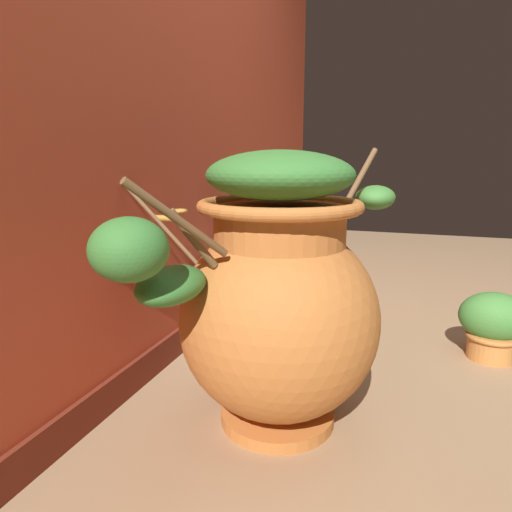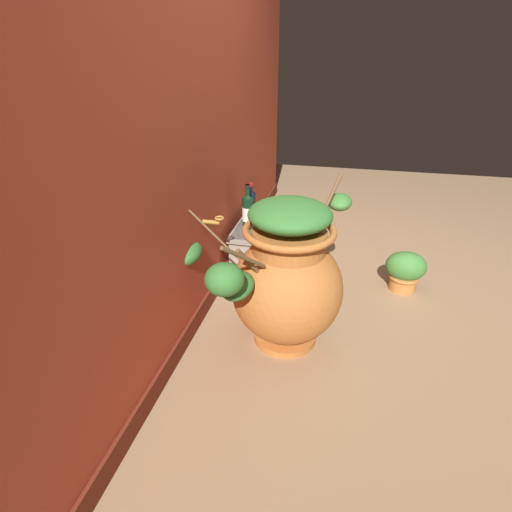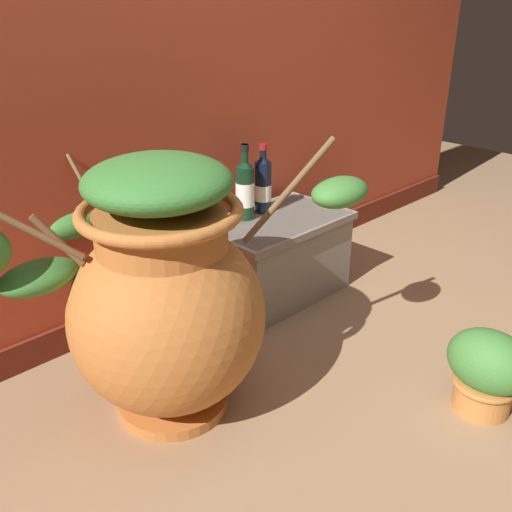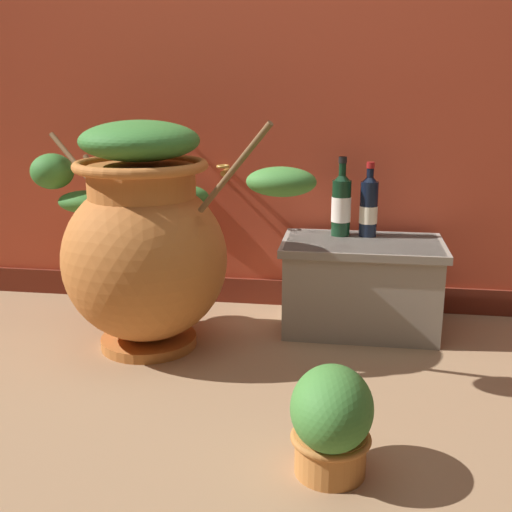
% 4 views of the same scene
% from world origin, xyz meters
% --- Properties ---
extents(ground_plane, '(7.00, 7.00, 0.00)m').
position_xyz_m(ground_plane, '(0.00, 0.00, 0.00)').
color(ground_plane, '#9E7A56').
extents(terracotta_urn, '(1.14, 0.92, 0.85)m').
position_xyz_m(terracotta_urn, '(-0.38, 0.58, 0.41)').
color(terracotta_urn, '#C17033').
rests_on(terracotta_urn, ground_plane).
extents(stone_ledge, '(0.62, 0.38, 0.36)m').
position_xyz_m(stone_ledge, '(0.40, 0.86, 0.19)').
color(stone_ledge, '#9E9384').
rests_on(stone_ledge, ground_plane).
extents(wine_bottle_left, '(0.08, 0.08, 0.32)m').
position_xyz_m(wine_bottle_left, '(0.31, 0.96, 0.49)').
color(wine_bottle_left, black).
rests_on(wine_bottle_left, stone_ledge).
extents(wine_bottle_middle, '(0.07, 0.07, 0.30)m').
position_xyz_m(wine_bottle_middle, '(0.42, 0.96, 0.48)').
color(wine_bottle_middle, black).
rests_on(wine_bottle_middle, stone_ledge).
extents(potted_shrub, '(0.21, 0.27, 0.28)m').
position_xyz_m(potted_shrub, '(0.32, -0.14, 0.15)').
color(potted_shrub, '#CC7F3D').
rests_on(potted_shrub, ground_plane).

